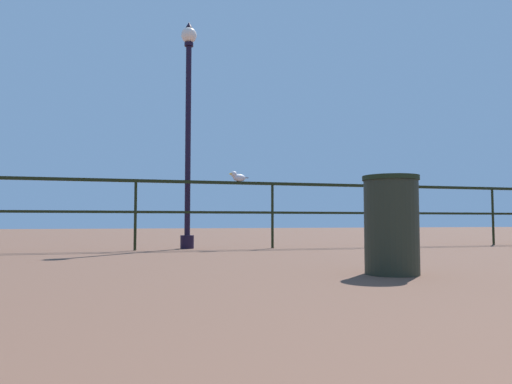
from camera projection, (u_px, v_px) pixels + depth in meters
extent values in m
cube|color=black|center=(207.00, 182.00, 7.69)|extent=(20.18, 0.05, 0.05)
cube|color=black|center=(207.00, 212.00, 7.66)|extent=(20.18, 0.04, 0.04)
cylinder|color=black|center=(135.00, 215.00, 7.36)|extent=(0.04, 0.04, 1.09)
cylinder|color=black|center=(272.00, 216.00, 7.96)|extent=(0.04, 0.04, 1.09)
cylinder|color=black|center=(390.00, 216.00, 8.56)|extent=(0.04, 0.04, 1.09)
cylinder|color=black|center=(493.00, 216.00, 9.15)|extent=(0.04, 0.04, 1.09)
cylinder|color=black|center=(187.00, 242.00, 7.82)|extent=(0.22, 0.22, 0.22)
cylinder|color=black|center=(188.00, 140.00, 7.93)|extent=(0.09, 0.09, 3.20)
cylinder|color=black|center=(189.00, 45.00, 8.02)|extent=(0.15, 0.15, 0.06)
sphere|color=silver|center=(189.00, 35.00, 8.03)|extent=(0.27, 0.27, 0.27)
cone|color=black|center=(189.00, 25.00, 8.05)|extent=(0.11, 0.11, 0.10)
ellipsoid|color=silver|center=(239.00, 178.00, 7.84)|extent=(0.25, 0.19, 0.12)
ellipsoid|color=gray|center=(239.00, 177.00, 7.85)|extent=(0.22, 0.15, 0.04)
sphere|color=silver|center=(234.00, 174.00, 7.80)|extent=(0.10, 0.10, 0.10)
cone|color=yellow|center=(230.00, 174.00, 7.76)|extent=(0.06, 0.05, 0.04)
cube|color=gray|center=(246.00, 178.00, 7.91)|extent=(0.09, 0.07, 0.02)
cylinder|color=black|center=(391.00, 227.00, 4.09)|extent=(0.46, 0.46, 0.81)
cylinder|color=black|center=(390.00, 178.00, 4.11)|extent=(0.49, 0.49, 0.04)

